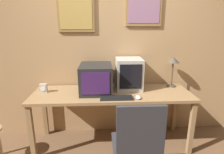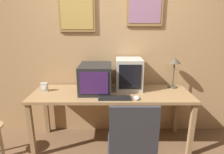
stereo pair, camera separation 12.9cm
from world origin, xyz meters
name	(u,v)px [view 1 (the left image)]	position (x,y,z in m)	size (l,w,h in m)	color
wall_back	(111,47)	(0.00, 1.45, 1.31)	(8.00, 0.08, 2.60)	tan
desk	(112,98)	(0.00, 1.07, 0.68)	(2.06, 0.65, 0.76)	#99754C
monitor_left	(96,78)	(-0.21, 1.12, 0.94)	(0.41, 0.48, 0.36)	black
monitor_right	(129,74)	(0.24, 1.21, 0.97)	(0.35, 0.35, 0.42)	#B7B2A8
keyboard_main	(116,98)	(0.04, 0.85, 0.77)	(0.39, 0.13, 0.03)	black
mouse_near_keyboard	(138,97)	(0.30, 0.84, 0.78)	(0.06, 0.11, 0.04)	silver
desk_clock	(44,88)	(-0.89, 1.12, 0.82)	(0.09, 0.05, 0.12)	#B7B2AD
desk_lamp	(173,63)	(0.86, 1.28, 1.09)	(0.17, 0.17, 0.42)	#4C4233
office_chair	(136,154)	(0.19, 0.26, 0.44)	(0.47, 0.47, 1.00)	black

